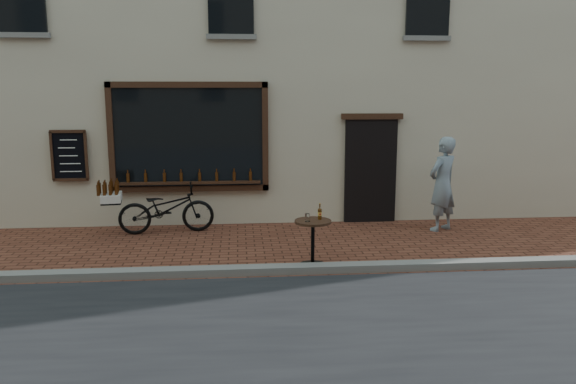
{
  "coord_description": "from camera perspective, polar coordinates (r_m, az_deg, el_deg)",
  "views": [
    {
      "loc": [
        -0.88,
        -8.16,
        2.86
      ],
      "look_at": [
        -0.06,
        1.2,
        1.1
      ],
      "focal_mm": 35.0,
      "sensor_mm": 36.0,
      "label": 1
    }
  ],
  "objects": [
    {
      "name": "kerb",
      "position": [
        8.86,
        0.97,
        -7.81
      ],
      "size": [
        90.0,
        0.25,
        0.12
      ],
      "primitive_type": "cube",
      "color": "slate",
      "rests_on": "ground"
    },
    {
      "name": "shop_building",
      "position": [
        14.84,
        -1.63,
        18.88
      ],
      "size": [
        28.0,
        6.2,
        10.0
      ],
      "color": "beige",
      "rests_on": "ground"
    },
    {
      "name": "ground",
      "position": [
        8.69,
        1.11,
        -8.6
      ],
      "size": [
        90.0,
        90.0,
        0.0
      ],
      "primitive_type": "plane",
      "color": "#582B1C",
      "rests_on": "ground"
    },
    {
      "name": "bistro_table",
      "position": [
        9.05,
        2.55,
        -4.23
      ],
      "size": [
        0.59,
        0.59,
        1.02
      ],
      "color": "black",
      "rests_on": "ground"
    },
    {
      "name": "cargo_bicycle",
      "position": [
        11.38,
        -12.45,
        -1.62
      ],
      "size": [
        2.24,
        0.9,
        1.05
      ],
      "rotation": [
        0.0,
        0.0,
        1.71
      ],
      "color": "black",
      "rests_on": "ground"
    },
    {
      "name": "pedestrian",
      "position": [
        11.66,
        15.43,
        0.79
      ],
      "size": [
        0.83,
        0.76,
        1.9
      ],
      "primitive_type": "imported",
      "rotation": [
        0.0,
        0.0,
        3.71
      ],
      "color": "gray",
      "rests_on": "ground"
    }
  ]
}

